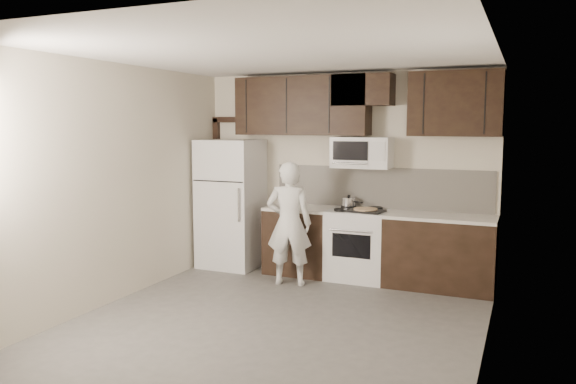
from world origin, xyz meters
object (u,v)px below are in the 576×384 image
Objects in this scene: refrigerator at (231,204)px; person at (289,223)px; microwave at (362,153)px; stove at (358,244)px.

person is (1.12, -0.53, -0.12)m from refrigerator.
person is (-0.73, -0.70, -0.87)m from microwave.
stove is 0.99m from person.
microwave is 0.42× the size of refrigerator.
stove is at bearing 1.51° from refrigerator.
microwave reaches higher than refrigerator.
refrigerator is at bearing -39.96° from person.
refrigerator reaches higher than person.
stove is 0.60× the size of person.
refrigerator is (-1.85, -0.17, -0.75)m from microwave.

